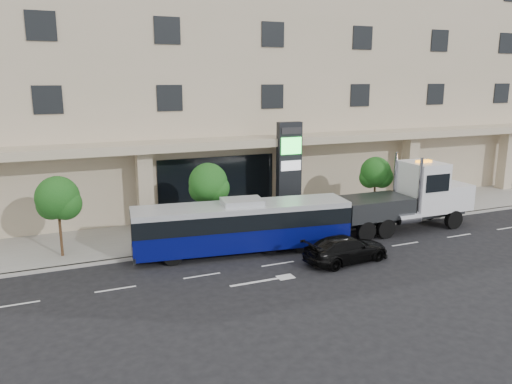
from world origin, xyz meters
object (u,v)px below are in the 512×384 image
city_bus (242,225)px  signage_pylon (289,171)px  black_sedan (346,249)px  tow_truck (409,199)px

city_bus → signage_pylon: 6.93m
city_bus → black_sedan: city_bus is taller
city_bus → tow_truck: (11.13, 0.01, 0.43)m
tow_truck → signage_pylon: size_ratio=1.62×
city_bus → tow_truck: 11.14m
city_bus → tow_truck: bearing=7.3°
city_bus → tow_truck: size_ratio=1.15×
signage_pylon → tow_truck: bearing=-34.4°
tow_truck → black_sedan: tow_truck is taller
tow_truck → black_sedan: size_ratio=2.20×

